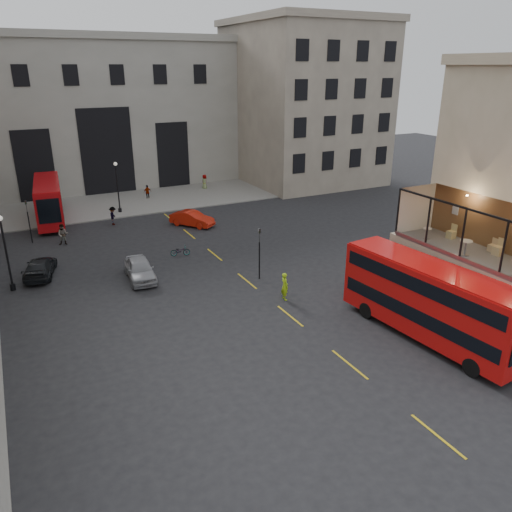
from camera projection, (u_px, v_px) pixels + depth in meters
name	position (u px, v px, depth m)	size (l,w,h in m)	color
ground	(380.00, 355.00, 26.64)	(140.00, 140.00, 0.00)	black
host_frontage	(472.00, 293.00, 28.61)	(3.00, 11.00, 4.50)	#C4B293
cafe_floor	(478.00, 256.00, 27.79)	(3.00, 10.00, 0.10)	slate
gateway	(95.00, 110.00, 61.01)	(35.00, 10.60, 18.00)	#A19E95
building_right	(303.00, 99.00, 64.67)	(16.60, 18.60, 20.00)	#A49784
pavement_far	(112.00, 204.00, 55.62)	(40.00, 12.00, 0.12)	slate
traffic_light_near	(259.00, 247.00, 35.31)	(0.16, 0.20, 3.80)	black
traffic_light_far	(28.00, 216.00, 42.63)	(0.16, 0.20, 3.80)	black
street_lamp_a	(7.00, 258.00, 33.48)	(0.36, 0.36, 5.33)	black
street_lamp_b	(118.00, 191.00, 51.46)	(0.36, 0.36, 5.33)	black
bus_near	(429.00, 298.00, 27.52)	(3.52, 11.11, 4.36)	red
bus_far	(49.00, 199.00, 48.63)	(3.25, 10.32, 4.05)	#AB0B0F
car_a	(140.00, 269.00, 35.84)	(1.82, 4.52, 1.54)	#96989E
car_b	(192.00, 219.00, 47.84)	(1.52, 4.37, 1.44)	#B91B0B
car_c	(40.00, 267.00, 36.42)	(1.88, 4.62, 1.34)	black
bicycle	(180.00, 251.00, 40.40)	(0.54, 1.56, 0.82)	gray
cyclist	(285.00, 286.00, 32.64)	(0.69, 0.45, 1.88)	#A4D816
pedestrian_a	(63.00, 235.00, 42.73)	(0.89, 0.69, 1.82)	gray
pedestrian_b	(113.00, 216.00, 48.13)	(1.15, 0.66, 1.78)	gray
pedestrian_c	(148.00, 192.00, 57.41)	(0.97, 0.40, 1.65)	gray
pedestrian_d	(205.00, 182.00, 62.02)	(0.90, 0.58, 1.84)	gray
cafe_table_mid	(466.00, 245.00, 27.54)	(0.68, 0.68, 0.85)	beige
cafe_table_far	(427.00, 232.00, 30.21)	(0.53, 0.53, 0.67)	beige
cafe_chair_b	(498.00, 250.00, 27.62)	(0.47, 0.47, 0.95)	#D6B67B
cafe_chair_c	(492.00, 248.00, 28.19)	(0.38, 0.38, 0.76)	tan
cafe_chair_d	(451.00, 234.00, 30.32)	(0.44, 0.44, 0.88)	tan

